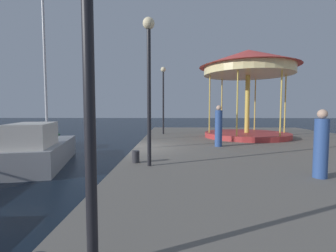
{
  "coord_description": "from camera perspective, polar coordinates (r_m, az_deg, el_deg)",
  "views": [
    {
      "loc": [
        1.72,
        -11.03,
        2.55
      ],
      "look_at": [
        1.46,
        5.47,
        1.41
      ],
      "focal_mm": 25.73,
      "sensor_mm": 36.0,
      "label": 1
    }
  ],
  "objects": [
    {
      "name": "ground_plane",
      "position": [
        11.46,
        -7.86,
        -8.94
      ],
      "size": [
        120.0,
        120.0,
        0.0
      ],
      "primitive_type": "plane",
      "color": "black"
    },
    {
      "name": "motorboat_green",
      "position": [
        17.82,
        -28.49,
        -2.98
      ],
      "size": [
        2.46,
        4.33,
        1.46
      ],
      "color": "#236638",
      "rests_on": "ground"
    },
    {
      "name": "bollard_north",
      "position": [
        8.05,
        -7.63,
        -7.19
      ],
      "size": [
        0.24,
        0.24,
        0.4
      ],
      "primitive_type": "cylinder",
      "color": "#2D2D33",
      "rests_on": "quay_dock"
    },
    {
      "name": "lamp_post_mid_promenade",
      "position": [
        7.52,
        -4.56,
        13.96
      ],
      "size": [
        0.36,
        0.36,
        4.5
      ],
      "color": "black",
      "rests_on": "quay_dock"
    },
    {
      "name": "carousel",
      "position": [
        15.95,
        18.43,
        12.02
      ],
      "size": [
        5.97,
        5.97,
        5.4
      ],
      "color": "#B23333",
      "rests_on": "quay_dock"
    },
    {
      "name": "quay_dock",
      "position": [
        12.34,
        25.4,
        -6.47
      ],
      "size": [
        13.61,
        24.43,
        0.8
      ],
      "primitive_type": "cube",
      "color": "slate",
      "rests_on": "ground"
    },
    {
      "name": "person_mid_promenade",
      "position": [
        7.28,
        32.5,
        -4.01
      ],
      "size": [
        0.34,
        0.34,
        1.76
      ],
      "color": "#2D4C8C",
      "rests_on": "quay_dock"
    },
    {
      "name": "lamp_post_far_end",
      "position": [
        17.21,
        -1.14,
        8.78
      ],
      "size": [
        0.36,
        0.36,
        4.74
      ],
      "color": "black",
      "rests_on": "quay_dock"
    },
    {
      "name": "sailboat_grey",
      "position": [
        12.3,
        -27.96,
        -4.86
      ],
      "size": [
        3.28,
        5.9,
        7.9
      ],
      "color": "gray",
      "rests_on": "ground"
    },
    {
      "name": "person_near_carousel",
      "position": [
        11.57,
        11.9,
        -0.26
      ],
      "size": [
        0.34,
        0.34,
        1.95
      ],
      "color": "#2D4C8C",
      "rests_on": "quay_dock"
    }
  ]
}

